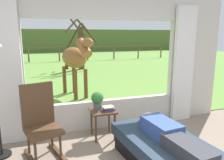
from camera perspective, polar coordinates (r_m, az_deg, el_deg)
The scene contains 14 objects.
back_wall_with_window at distance 4.18m, azimuth -1.94°, elevation 3.91°, with size 5.20×0.12×2.55m.
curtain_panel_left at distance 3.93m, azimuth -25.73°, elevation 1.50°, with size 0.44×0.10×2.40m, color silver.
curtain_panel_right at distance 4.81m, azimuth 18.33°, elevation 3.76°, with size 0.44×0.10×2.40m, color silver.
outdoor_pasture_lawn at distance 15.04m, azimuth -13.46°, elevation 4.57°, with size 36.00×21.68×0.02m, color olive.
distant_hill_ridge at distance 24.76m, azimuth -15.49°, elevation 9.96°, with size 36.00×2.00×2.40m, color #546531.
recliner_sofa at distance 3.25m, azimuth 13.94°, elevation -18.20°, with size 1.08×1.79×0.42m.
reclining_person at distance 3.07m, azimuth 14.73°, elevation -13.69°, with size 0.40×1.44×0.22m.
rocking_chair at distance 3.47m, azimuth -18.25°, elevation -10.46°, with size 0.64×0.78×1.12m.
side_table at distance 3.91m, azimuth -2.46°, elevation -9.17°, with size 0.44×0.44×0.52m.
potted_plant at distance 3.85m, azimuth -3.89°, elevation -5.14°, with size 0.22×0.22×0.32m.
book_stack at distance 3.83m, azimuth -0.96°, elevation -7.46°, with size 0.22×0.16×0.08m.
horse at distance 6.39m, azimuth -9.71°, elevation 5.64°, with size 0.86×1.82×1.73m.
pasture_tree at distance 11.65m, azimuth -8.23°, elevation 9.23°, with size 1.73×1.73×2.77m.
pasture_fence_line at distance 15.54m, azimuth -13.77°, elevation 7.50°, with size 16.10×0.10×1.10m.
Camera 1 is at (-1.14, -1.72, 1.83)m, focal length 34.69 mm.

